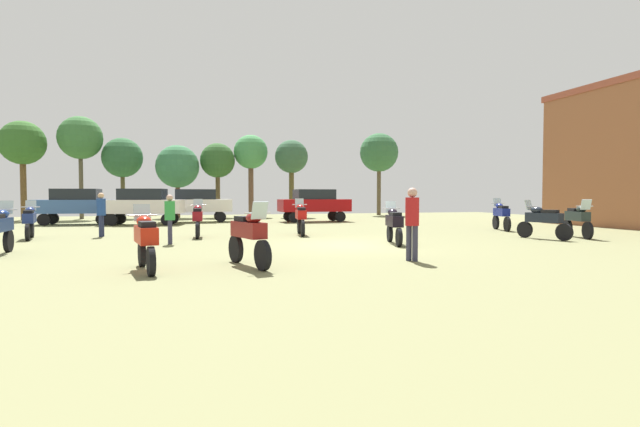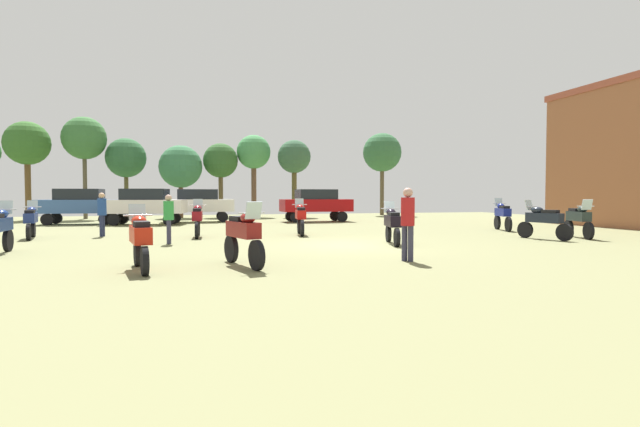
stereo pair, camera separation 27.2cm
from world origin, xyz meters
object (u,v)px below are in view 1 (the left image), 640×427
(tree_6, at_px, (251,153))
(tree_9, at_px, (218,161))
(motorcycle_8, at_px, (394,223))
(car_4, at_px, (77,204))
(car_2, at_px, (143,204))
(tree_2, at_px, (291,158))
(tree_3, at_px, (379,153))
(tree_8, at_px, (80,138))
(tree_1, at_px, (22,144))
(motorcycle_2, at_px, (249,235))
(person_1, at_px, (412,218))
(car_3, at_px, (314,203))
(motorcycle_3, at_px, (198,219))
(motorcycle_1, at_px, (543,220))
(motorcycle_4, at_px, (146,238))
(motorcycle_9, at_px, (578,219))
(person_2, at_px, (101,211))
(car_1, at_px, (195,203))
(motorcycle_10, at_px, (301,217))
(motorcycle_5, at_px, (30,220))
(tree_5, at_px, (122,158))
(tree_4, at_px, (177,167))
(motorcycle_6, at_px, (501,215))
(person_3, at_px, (170,215))

(tree_6, height_order, tree_9, tree_6)
(motorcycle_8, xyz_separation_m, car_4, (-12.64, 14.78, 0.46))
(car_2, bearing_deg, tree_6, -29.09)
(tree_2, bearing_deg, tree_3, 8.92)
(tree_8, bearing_deg, tree_1, -170.10)
(motorcycle_2, relative_size, person_1, 1.17)
(car_3, distance_m, tree_1, 19.68)
(tree_1, bearing_deg, motorcycle_3, -56.85)
(motorcycle_1, height_order, motorcycle_4, motorcycle_1)
(motorcycle_2, distance_m, person_1, 4.05)
(motorcycle_2, height_order, motorcycle_9, motorcycle_2)
(motorcycle_8, distance_m, person_2, 11.49)
(car_1, distance_m, tree_8, 10.59)
(motorcycle_1, relative_size, tree_9, 0.39)
(motorcycle_2, distance_m, car_1, 19.31)
(motorcycle_3, relative_size, tree_8, 0.31)
(motorcycle_4, bearing_deg, tree_2, 59.45)
(motorcycle_2, height_order, person_2, person_2)
(motorcycle_2, height_order, car_2, car_2)
(motorcycle_10, bearing_deg, car_1, 117.56)
(motorcycle_5, xyz_separation_m, motorcycle_10, (10.19, -0.90, 0.03))
(motorcycle_9, distance_m, tree_3, 22.25)
(motorcycle_5, relative_size, tree_6, 0.34)
(tree_9, bearing_deg, person_1, -83.13)
(motorcycle_5, relative_size, person_2, 1.24)
(tree_2, bearing_deg, motorcycle_9, -71.57)
(tree_5, bearing_deg, car_2, -76.56)
(car_3, distance_m, tree_6, 9.43)
(motorcycle_8, height_order, car_1, car_1)
(motorcycle_2, xyz_separation_m, car_4, (-7.32, 18.54, 0.43))
(tree_1, distance_m, tree_5, 6.12)
(motorcycle_9, distance_m, tree_4, 26.33)
(motorcycle_3, bearing_deg, motorcycle_10, 2.36)
(motorcycle_9, bearing_deg, motorcycle_6, -66.57)
(tree_3, bearing_deg, motorcycle_10, -121.34)
(car_4, height_order, tree_3, tree_3)
(motorcycle_1, height_order, motorcycle_8, motorcycle_1)
(motorcycle_4, relative_size, car_3, 0.48)
(motorcycle_3, height_order, motorcycle_10, motorcycle_10)
(tree_3, relative_size, tree_4, 1.28)
(tree_4, bearing_deg, car_4, -127.65)
(motorcycle_10, xyz_separation_m, tree_5, (-8.91, 17.58, 3.54))
(person_3, height_order, tree_6, tree_6)
(motorcycle_10, bearing_deg, tree_5, 124.55)
(motorcycle_8, height_order, car_4, car_4)
(tree_5, bearing_deg, motorcycle_6, -43.39)
(person_3, xyz_separation_m, tree_3, (15.88, 20.12, 4.15))
(motorcycle_1, height_order, person_3, person_3)
(motorcycle_3, xyz_separation_m, motorcycle_4, (-1.27, -8.28, -0.02))
(motorcycle_10, bearing_deg, car_4, 143.04)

